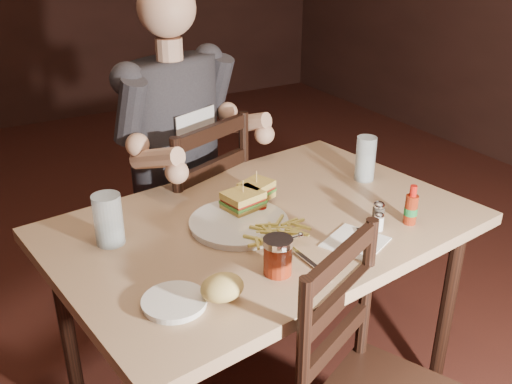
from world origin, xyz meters
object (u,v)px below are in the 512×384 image
glass_left (108,220)px  syrup_dispenser (278,256)px  main_table (264,241)px  diner (181,113)px  hot_sauce (412,205)px  side_plate (175,303)px  dinner_plate (239,224)px  glass_right (365,159)px  chair_far (179,226)px

glass_left → syrup_dispenser: bearing=-48.3°
glass_left → main_table: bearing=-13.3°
diner → glass_left: (-0.42, -0.44, -0.13)m
glass_left → hot_sauce: size_ratio=1.19×
glass_left → side_plate: size_ratio=0.98×
dinner_plate → glass_right: bearing=8.7°
main_table → diner: size_ratio=1.45×
chair_far → glass_right: chair_far is taller
dinner_plate → syrup_dispenser: bearing=-96.7°
syrup_dispenser → side_plate: syrup_dispenser is taller
syrup_dispenser → side_plate: (-0.29, 0.01, -0.05)m
main_table → hot_sauce: (0.39, -0.24, 0.14)m
chair_far → syrup_dispenser: chair_far is taller
glass_right → syrup_dispenser: glass_right is taller
hot_sauce → main_table: bearing=148.0°
chair_far → diner: 0.50m
chair_far → hot_sauce: chair_far is taller
chair_far → syrup_dispenser: (-0.07, -0.87, 0.34)m
main_table → dinner_plate: (-0.09, 0.01, 0.08)m
chair_far → dinner_plate: bearing=65.2°
glass_left → hot_sauce: 0.91m
main_table → dinner_plate: bearing=175.8°
chair_far → glass_left: (-0.40, -0.49, 0.36)m
main_table → dinner_plate: dinner_plate is taller
side_plate → diner: bearing=65.1°
syrup_dispenser → glass_left: bearing=124.3°
main_table → diner: diner is taller
diner → glass_left: 0.62m
hot_sauce → glass_left: bearing=157.5°
diner → hot_sauce: (0.42, -0.79, -0.14)m
side_plate → glass_left: bearing=96.7°
main_table → hot_sauce: 0.47m
main_table → hot_sauce: bearing=-32.0°
syrup_dispenser → chair_far: bearing=78.2°
hot_sauce → side_plate: bearing=-178.2°
syrup_dispenser → side_plate: size_ratio=0.66×
glass_right → hot_sauce: size_ratio=1.26×
diner → main_table: bearing=-107.9°
chair_far → hot_sauce: size_ratio=7.52×
chair_far → hot_sauce: 1.01m
dinner_plate → glass_right: size_ratio=1.83×
main_table → glass_right: size_ratio=8.54×
main_table → chair_far: bearing=95.2°
dinner_plate → syrup_dispenser: (-0.03, -0.28, 0.04)m
chair_far → main_table: bearing=73.5°
glass_right → diner: bearing=138.6°
diner → glass_left: diner is taller
glass_right → syrup_dispenser: bearing=-148.7°
main_table → glass_left: 0.49m
hot_sauce → side_plate: hot_sauce is taller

